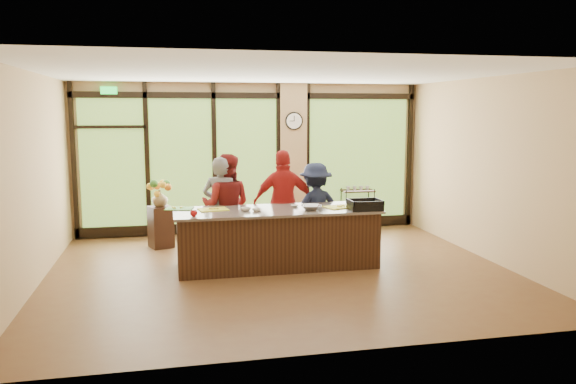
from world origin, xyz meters
name	(u,v)px	position (x,y,z in m)	size (l,w,h in m)	color
floor	(281,271)	(0.00, 0.00, 0.00)	(7.00, 7.00, 0.00)	brown
ceiling	(280,73)	(0.00, 0.00, 3.00)	(7.00, 7.00, 0.00)	white
back_wall	(252,158)	(0.00, 3.00, 1.50)	(7.00, 7.00, 0.00)	tan
left_wall	(31,181)	(-3.50, 0.00, 1.50)	(6.00, 6.00, 0.00)	tan
right_wall	(491,170)	(3.50, 0.00, 1.50)	(6.00, 6.00, 0.00)	tan
window_wall	(260,164)	(0.16, 2.95, 1.39)	(6.90, 0.12, 3.00)	tan
island_base	(277,239)	(0.00, 0.30, 0.44)	(3.10, 1.00, 0.88)	#321C10
countertop	(277,210)	(0.00, 0.30, 0.90)	(3.20, 1.10, 0.04)	#6D615A
wall_clock	(294,121)	(0.85, 2.87, 2.25)	(0.36, 0.04, 0.36)	black
cook_left	(221,208)	(-0.81, 0.97, 0.86)	(0.62, 0.41, 1.71)	slate
cook_midleft	(226,206)	(-0.72, 1.05, 0.87)	(0.85, 0.66, 1.75)	maroon
cook_midright	(284,203)	(0.25, 0.97, 0.90)	(1.06, 0.44, 1.80)	#A21B18
cook_right	(316,208)	(0.81, 0.98, 0.79)	(1.02, 0.58, 1.57)	#161B31
roasting_pan	(365,207)	(1.34, -0.03, 0.96)	(0.50, 0.39, 0.09)	black
mixing_bowl	(311,207)	(0.51, 0.13, 0.96)	(0.32, 0.32, 0.08)	silver
cutting_board_left	(179,208)	(-1.50, 0.65, 0.93)	(0.42, 0.31, 0.01)	#4E9C39
cutting_board_center	(213,209)	(-0.98, 0.45, 0.93)	(0.44, 0.33, 0.01)	yellow
cutting_board_right	(339,207)	(1.01, 0.26, 0.93)	(0.45, 0.34, 0.01)	yellow
prep_bowl_near	(246,209)	(-0.49, 0.27, 0.94)	(0.16, 0.16, 0.05)	silver
prep_bowl_mid	(256,210)	(-0.34, 0.19, 0.94)	(0.13, 0.13, 0.04)	silver
prep_bowl_far	(295,206)	(0.32, 0.45, 0.94)	(0.13, 0.13, 0.03)	silver
red_ramekin	(194,213)	(-1.30, -0.04, 0.96)	(0.11, 0.11, 0.08)	#B41215
flower_stand	(161,227)	(-1.82, 1.97, 0.38)	(0.38, 0.38, 0.75)	#321C10
flower_vase	(160,198)	(-1.82, 1.97, 0.90)	(0.29, 0.29, 0.30)	olive
bar_cart	(357,203)	(2.18, 2.75, 0.55)	(0.69, 0.42, 0.91)	#321C10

